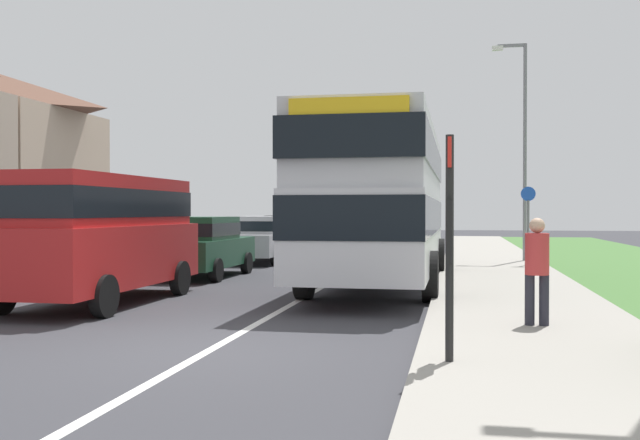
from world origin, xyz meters
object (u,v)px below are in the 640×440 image
cycle_route_sign (528,222)px  parked_car_silver (261,237)px  parked_car_dark_green (201,244)px  pedestrian_at_stop (537,266)px  bus_stop_sign (450,232)px  street_lamp_mid (522,138)px  parked_car_black (291,233)px  parked_van_red (100,229)px  double_decker_bus (382,195)px

cycle_route_sign → parked_car_silver: bearing=173.3°
parked_car_dark_green → parked_car_silver: parked_car_dark_green is taller
pedestrian_at_stop → bus_stop_sign: (-1.21, -2.76, 0.56)m
pedestrian_at_stop → bus_stop_sign: bearing=-113.6°
pedestrian_at_stop → cycle_route_sign: bearing=85.3°
bus_stop_sign → street_lamp_mid: 17.29m
parked_car_black → cycle_route_sign: (8.83, -5.94, 0.54)m
parked_van_red → street_lamp_mid: street_lamp_mid is taller
parked_car_silver → bus_stop_sign: bearing=-67.5°
parked_van_red → bus_stop_sign: bearing=-35.1°
parked_van_red → parked_car_black: parked_van_red is taller
parked_car_silver → street_lamp_mid: size_ratio=0.61×
parked_car_silver → pedestrian_at_stop: 15.20m
parked_car_dark_green → cycle_route_sign: (8.85, 4.55, 0.53)m
pedestrian_at_stop → bus_stop_sign: 3.07m
parked_van_red → parked_car_silver: (0.07, 11.18, -0.55)m
double_decker_bus → bus_stop_sign: double_decker_bus is taller
parked_car_dark_green → parked_car_black: 10.49m
parked_van_red → parked_car_silver: 11.19m
parked_van_red → pedestrian_at_stop: bearing=-13.6°
parked_car_silver → pedestrian_at_stop: size_ratio=2.69×
parked_car_dark_green → parked_car_black: bearing=89.9°
street_lamp_mid → pedestrian_at_stop: bearing=-93.9°
parked_van_red → parked_car_black: bearing=90.1°
cycle_route_sign → parked_car_black: bearing=146.1°
parked_car_black → cycle_route_sign: size_ratio=1.64×
parked_car_black → street_lamp_mid: size_ratio=0.56×
pedestrian_at_stop → parked_car_dark_green: bearing=136.4°
parked_van_red → parked_car_black: 16.11m
parked_van_red → cycle_route_sign: (8.81, 10.16, -0.00)m
parked_car_black → street_lamp_mid: bearing=-23.4°
street_lamp_mid → parked_car_dark_green: bearing=-142.9°
bus_stop_sign → cycle_route_sign: 14.97m
double_decker_bus → cycle_route_sign: 6.96m
bus_stop_sign → parked_van_red: bearing=144.9°
bus_stop_sign → street_lamp_mid: (2.17, 16.94, 2.69)m
parked_car_dark_green → bus_stop_sign: 12.26m
double_decker_bus → cycle_route_sign: double_decker_bus is taller
double_decker_bus → pedestrian_at_stop: double_decker_bus is taller
parked_car_silver → cycle_route_sign: size_ratio=1.78×
pedestrian_at_stop → street_lamp_mid: bearing=86.1°
pedestrian_at_stop → cycle_route_sign: cycle_route_sign is taller
street_lamp_mid → bus_stop_sign: bearing=-97.3°
parked_car_silver → parked_car_black: bearing=91.0°
double_decker_bus → parked_car_dark_green: 5.27m
parked_car_dark_green → pedestrian_at_stop: 10.88m
parked_car_silver → parked_car_dark_green: bearing=-91.1°
double_decker_bus → street_lamp_mid: 9.00m
double_decker_bus → bus_stop_sign: (1.69, -9.08, -0.60)m
bus_stop_sign → parked_car_silver: bearing=112.5°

